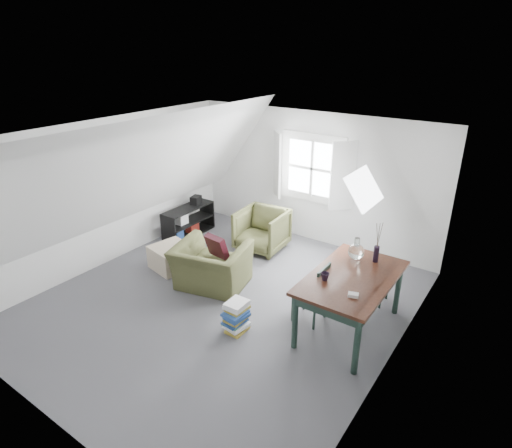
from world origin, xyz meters
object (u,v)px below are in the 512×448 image
Objects in this scene: ottoman at (171,257)px; dining_table at (352,283)px; armchair_near at (212,285)px; dining_chair_near at (312,292)px; armchair_far at (262,249)px; dining_chair_far at (375,277)px; media_shelf at (187,223)px; magazine_stack at (236,317)px.

ottoman is 0.36× the size of dining_table.
dining_table is at bearing 171.41° from armchair_near.
armchair_near is 1.81m from dining_chair_near.
armchair_far is 2.47m from dining_chair_far.
dining_chair_near reaches higher than ottoman.
dining_chair_far is at bearing -169.04° from armchair_near.
armchair_near is 1.81× the size of ottoman.
dining_chair_far is at bearing 159.28° from dining_chair_near.
armchair_near is 0.95× the size of media_shelf.
dining_chair_near reaches higher than dining_chair_far.
magazine_stack is (2.69, -1.91, -0.05)m from media_shelf.
armchair_near is 1.26m from magazine_stack.
dining_table reaches higher than armchair_near.
dining_chair_far is 2.16m from magazine_stack.
media_shelf reaches higher than armchair_near.
armchair_near is 2.08m from media_shelf.
armchair_far is at bearing 116.27° from magazine_stack.
media_shelf reaches higher than magazine_stack.
ottoman is at bearing 13.40° from dining_chair_far.
armchair_far is 0.52× the size of dining_table.
dining_table is 2.10× the size of dining_chair_far.
media_shelf is at bearing -99.01° from dining_chair_near.
magazine_stack is (-0.72, -0.79, -0.25)m from dining_chair_near.
magazine_stack is (1.11, -2.25, 0.22)m from armchair_far.
armchair_far is at bearing 154.59° from dining_table.
dining_chair_far reaches higher than ottoman.
dining_chair_near is 3.60m from media_shelf.
dining_chair_far reaches higher than armchair_far.
media_shelf is (-3.92, 1.02, -0.46)m from dining_table.
ottoman is at bearing -80.22° from dining_chair_near.
dining_table reaches higher than magazine_stack.
magazine_stack reaches higher than ottoman.
ottoman is (-0.96, 0.06, 0.20)m from armchair_near.
armchair_near is 2.56m from dining_chair_far.
dining_chair_far is at bearing 92.13° from dining_table.
media_shelf is (-3.96, 0.17, -0.15)m from dining_chair_far.
dining_table is 4.08m from media_shelf.
dining_table reaches higher than armchair_far.
dining_table is at bearing -34.39° from armchair_far.
armchair_near is at bearing -35.72° from media_shelf.
armchair_far is 2.80m from dining_table.
armchair_far is at bearing -100.45° from armchair_near.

